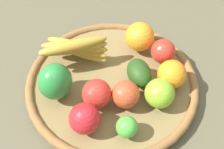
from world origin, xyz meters
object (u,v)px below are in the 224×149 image
at_px(banana_bunch, 75,48).
at_px(bell_pepper, 55,82).
at_px(lime_0, 127,127).
at_px(apple_0, 97,94).
at_px(apple_4, 85,118).
at_px(orange_1, 172,74).
at_px(apple_3, 163,51).
at_px(orange_0, 140,37).
at_px(apple_1, 160,93).
at_px(avocado, 139,73).
at_px(apple_2, 126,94).

bearing_deg(banana_bunch, bell_pepper, 65.06).
bearing_deg(lime_0, apple_0, -56.91).
bearing_deg(apple_4, bell_pepper, -58.42).
bearing_deg(apple_4, orange_1, -155.63).
distance_m(apple_3, orange_0, 0.08).
relative_size(apple_1, bell_pepper, 0.74).
xyz_separation_m(apple_4, apple_0, (-0.03, -0.06, -0.00)).
relative_size(lime_0, apple_0, 0.70).
bearing_deg(orange_0, apple_4, 55.10).
distance_m(avocado, bell_pepper, 0.21).
distance_m(apple_2, lime_0, 0.08).
height_order(apple_2, apple_4, apple_4).
relative_size(bell_pepper, apple_0, 1.36).
relative_size(banana_bunch, orange_0, 2.26).
height_order(apple_3, apple_1, apple_1).
bearing_deg(apple_3, apple_2, 46.80).
bearing_deg(apple_3, apple_4, 39.78).
bearing_deg(lime_0, orange_1, -135.93).
bearing_deg(orange_1, apple_1, 51.35).
bearing_deg(apple_1, apple_0, -6.43).
height_order(apple_1, apple_4, same).
bearing_deg(orange_1, bell_pepper, -0.25).
height_order(apple_3, lime_0, apple_3).
relative_size(apple_4, orange_0, 0.90).
xyz_separation_m(apple_1, apple_4, (0.18, 0.05, -0.00)).
relative_size(apple_4, apple_0, 1.01).
relative_size(avocado, orange_0, 1.08).
bearing_deg(lime_0, apple_3, -121.58).
bearing_deg(banana_bunch, apple_4, 93.07).
distance_m(lime_0, orange_0, 0.27).
distance_m(banana_bunch, apple_0, 0.15).
relative_size(apple_2, lime_0, 1.35).
distance_m(banana_bunch, orange_0, 0.18).
height_order(banana_bunch, apple_1, banana_bunch).
xyz_separation_m(avocado, banana_bunch, (0.15, -0.09, 0.01)).
bearing_deg(apple_3, avocado, 39.88).
bearing_deg(apple_2, apple_3, -133.20).
relative_size(apple_2, bell_pepper, 0.70).
bearing_deg(orange_1, apple_2, 20.21).
distance_m(banana_bunch, apple_3, 0.23).
bearing_deg(banana_bunch, avocado, 149.25).
bearing_deg(apple_2, lime_0, 83.66).
height_order(apple_1, apple_2, apple_1).
relative_size(apple_2, apple_0, 0.95).
xyz_separation_m(apple_4, orange_0, (-0.17, -0.24, 0.00)).
relative_size(orange_1, bell_pepper, 0.75).
distance_m(apple_1, apple_4, 0.18).
bearing_deg(apple_0, orange_0, -127.57).
relative_size(apple_3, apple_4, 0.91).
distance_m(apple_2, bell_pepper, 0.17).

